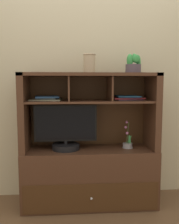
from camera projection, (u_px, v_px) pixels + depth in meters
floor_plane at (90, 203)px, 2.58m from camera, size 6.00×6.00×0.02m
back_wall at (88, 65)px, 2.66m from camera, size 6.00×0.02×2.80m
media_console at (89, 162)px, 2.53m from camera, size 1.31×0.47×1.31m
tv_monitor at (66, 131)px, 2.46m from camera, size 0.61×0.27×0.44m
potted_orchid at (128, 144)px, 2.53m from camera, size 0.11×0.11×0.27m
magazine_stack_left at (127, 98)px, 2.54m from camera, size 0.33×0.26×0.04m
magazine_stack_centre at (47, 98)px, 2.47m from camera, size 0.33×0.29×0.04m
potted_succulent at (133, 65)px, 2.45m from camera, size 0.17×0.17×0.19m
ceramic_vase at (89, 63)px, 2.44m from camera, size 0.12×0.12×0.19m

